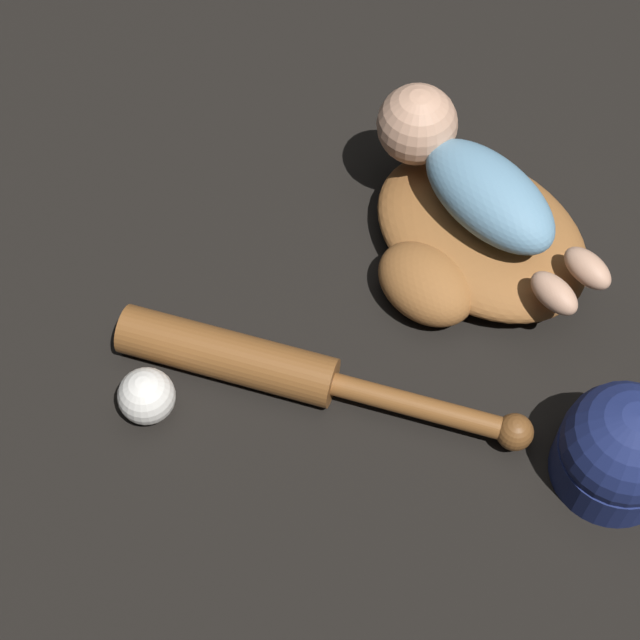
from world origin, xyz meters
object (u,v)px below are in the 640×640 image
Objects in this scene: baseball_glove at (475,243)px; baseball_bat at (272,367)px; baby_figure at (469,175)px; baseball_cap at (623,450)px; baseball at (147,396)px.

baseball_glove reaches higher than baseball_bat.
baseball_glove is 0.32m from baseball_bat.
baseball_cap is (-0.33, 0.20, -0.06)m from baby_figure.
baseball_cap is at bearing 149.39° from baseball_glove.
baby_figure is 0.35m from baseball_bat.
baby_figure is 0.49m from baseball.
baseball_glove is at bearing -30.61° from baseball_cap.
baseball_bat is at bearing 77.03° from baby_figure.
baseball_glove is 0.69× the size of baseball_bat.
baseball_bat is 2.19× the size of baseball_cap.
baby_figure is (0.04, -0.03, 0.08)m from baseball_glove.
baseball_bat is at bearing 69.06° from baseball_glove.
baseball_cap reaches higher than baseball_glove.
baseball_cap is at bearing 148.34° from baby_figure.
baseball is (0.10, 0.12, 0.00)m from baseball_bat.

